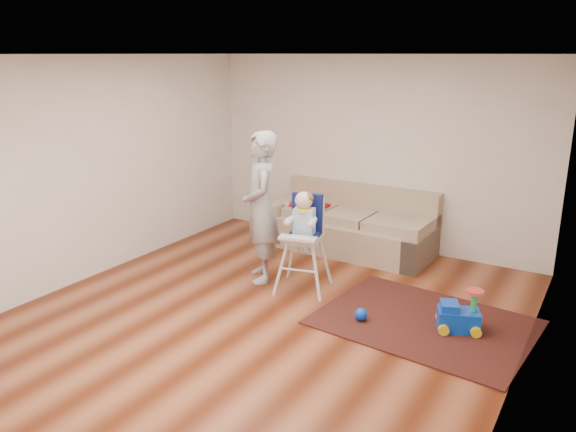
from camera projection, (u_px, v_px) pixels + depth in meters
The scene contains 9 objects.
ground at pixel (269, 313), 6.07m from camera, with size 5.50×5.50×0.00m, color #4C1B0A.
room_envelope at pixel (294, 135), 5.98m from camera, with size 5.04×5.52×2.72m.
sofa at pixel (350, 220), 7.90m from camera, with size 2.34×1.01×0.89m.
side_table at pixel (289, 222), 8.54m from camera, with size 0.49×0.49×0.49m, color black, non-canonical shape.
area_rug at pixel (424, 322), 5.85m from camera, with size 2.10×1.58×0.02m, color black.
ride_on_toy at pixel (459, 309), 5.62m from camera, with size 0.41×0.29×0.44m, color #0A3DBF, non-canonical shape.
toy_ball at pixel (361, 314), 5.86m from camera, with size 0.13×0.13×0.13m, color #0A3DBF.
high_chair at pixel (304, 243), 6.54m from camera, with size 0.67×0.67×1.21m.
adult at pixel (261, 208), 6.76m from camera, with size 0.67×0.44×1.84m, color #99999C.
Camera 1 is at (3.03, -4.64, 2.71)m, focal length 35.00 mm.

